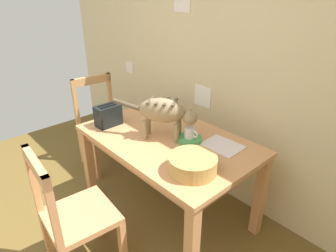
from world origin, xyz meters
TOP-DOWN VIEW (x-y plane):
  - wall_rear at (-0.00, 2.17)m, footprint 4.45×0.11m
  - dining_table at (0.09, 1.54)m, footprint 1.33×0.84m
  - cat at (0.08, 1.51)m, footprint 0.55×0.39m
  - saucer_bowl at (0.24, 1.62)m, footprint 0.19×0.19m
  - coffee_mug at (0.24, 1.62)m, footprint 0.12×0.08m
  - magazine at (0.44, 1.74)m, footprint 0.28×0.23m
  - book_stack at (-0.38, 1.78)m, footprint 0.18×0.15m
  - wicker_basket at (0.52, 1.36)m, footprint 0.30×0.30m
  - toaster at (-0.40, 1.33)m, footprint 0.12×0.20m
  - wooden_chair_near at (0.09, 0.74)m, footprint 0.46×0.46m
  - wooden_chair_far at (-0.95, 1.56)m, footprint 0.46×0.46m

SIDE VIEW (x-z plane):
  - wooden_chair_near at x=0.09m, z-range -0.01..0.92m
  - wooden_chair_far at x=-0.95m, z-range -0.01..0.92m
  - dining_table at x=0.09m, z-range 0.28..1.00m
  - magazine at x=0.44m, z-range 0.73..0.73m
  - saucer_bowl at x=0.24m, z-range 0.73..0.76m
  - book_stack at x=-0.38m, z-range 0.73..0.80m
  - wicker_basket at x=0.52m, z-range 0.73..0.83m
  - coffee_mug at x=0.24m, z-range 0.76..0.84m
  - toaster at x=-0.40m, z-range 0.72..0.90m
  - cat at x=0.08m, z-range 0.78..1.10m
  - wall_rear at x=0.00m, z-range 0.00..2.50m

